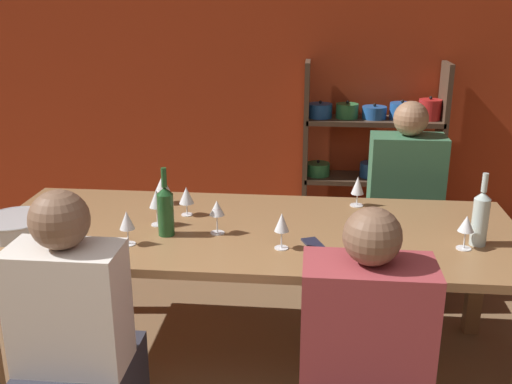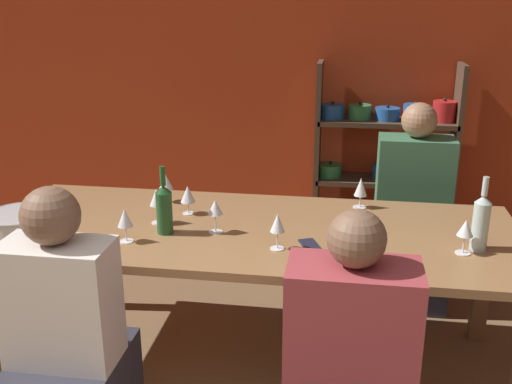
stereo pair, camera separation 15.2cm
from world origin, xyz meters
The scene contains 18 objects.
wall_back_red centered at (0.00, 3.83, 1.35)m, with size 8.80×0.06×2.70m.
shelf_unit centered at (0.84, 3.63, 0.55)m, with size 1.04×0.30×1.36m.
dining_table centered at (0.12, 1.83, 0.68)m, with size 2.55×1.00×0.76m.
mixing_bowl centered at (-0.98, 1.65, 0.80)m, with size 0.32×0.32×0.09m.
wine_bottle_green centered at (-0.28, 1.71, 0.88)m, with size 0.08×0.08×0.33m.
wine_bottle_dark centered at (1.15, 1.73, 0.89)m, with size 0.07×0.07×0.34m.
wine_glass_red_a centered at (-0.42, 1.58, 0.87)m, with size 0.07×0.07×0.16m.
wine_glass_white_a centered at (-0.23, 1.97, 0.86)m, with size 0.08×0.08×0.15m.
wine_glass_white_b centered at (-0.35, 1.83, 0.89)m, with size 0.07×0.07×0.18m.
wine_glass_empty_a centered at (0.64, 2.20, 0.87)m, with size 0.07×0.07×0.16m.
wine_glass_white_c centered at (0.27, 1.60, 0.87)m, with size 0.07×0.07×0.17m.
wine_glass_empty_b centered at (1.08, 1.68, 0.87)m, with size 0.07×0.07×0.16m.
wine_glass_red_b centered at (-0.72, 1.54, 0.87)m, with size 0.07×0.07×0.16m.
wine_glass_red_c centered at (-0.04, 1.75, 0.88)m, with size 0.07×0.07×0.16m.
wine_glass_empty_c centered at (-0.40, 2.14, 0.87)m, with size 0.08×0.08×0.15m.
cell_phone centered at (0.42, 1.65, 0.76)m, with size 0.12×0.17×0.01m.
person_far_a centered at (0.97, 2.71, 0.45)m, with size 0.44×0.55×1.24m.
person_near_b centered at (-0.48, 1.04, 0.44)m, with size 0.41×0.52×1.19m.
Camera 1 is at (0.40, -0.84, 1.84)m, focal length 42.00 mm.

